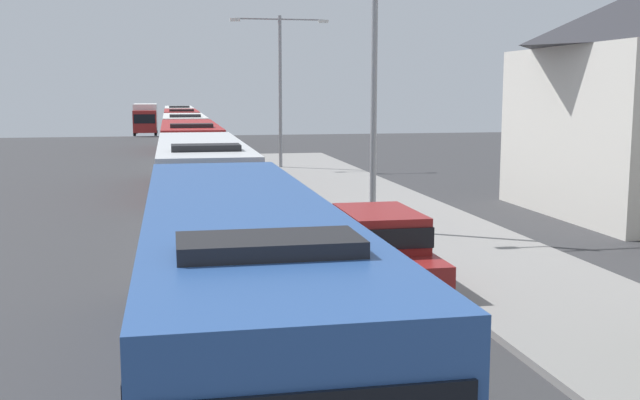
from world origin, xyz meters
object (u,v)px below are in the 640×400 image
at_px(bus_rear, 181,128).
at_px(box_truck_oncoming, 145,118).
at_px(white_suv, 380,249).
at_px(bus_middle, 190,154).
at_px(bus_tail_end, 179,122).
at_px(bus_fourth_in_line, 185,138).
at_px(bus_lead, 239,296).
at_px(streetlamp_mid, 374,62).
at_px(bus_second_in_line, 202,187).
at_px(streetlamp_far, 280,76).

xyz_separation_m(bus_rear, box_truck_oncoming, (-3.30, 21.61, 0.01)).
height_order(bus_rear, white_suv, bus_rear).
xyz_separation_m(bus_middle, bus_rear, (-0.00, 24.21, -0.00)).
bearing_deg(bus_tail_end, bus_fourth_in_line, -90.00).
height_order(bus_fourth_in_line, box_truck_oncoming, bus_fourth_in_line).
bearing_deg(bus_fourth_in_line, bus_rear, 90.00).
height_order(bus_lead, bus_tail_end, same).
height_order(bus_middle, box_truck_oncoming, bus_middle).
relative_size(bus_fourth_in_line, box_truck_oncoming, 1.52).
distance_m(bus_fourth_in_line, bus_rear, 12.15).
distance_m(bus_lead, bus_rear, 49.12).
xyz_separation_m(bus_fourth_in_line, white_suv, (3.70, -31.19, -0.66)).
bearing_deg(bus_rear, box_truck_oncoming, 98.69).
bearing_deg(bus_tail_end, white_suv, -86.17).
distance_m(bus_lead, streetlamp_mid, 14.32).
distance_m(bus_tail_end, box_truck_oncoming, 10.27).
height_order(bus_fourth_in_line, streetlamp_mid, streetlamp_mid).
relative_size(bus_lead, bus_tail_end, 1.03).
distance_m(bus_second_in_line, box_truck_oncoming, 58.40).
distance_m(white_suv, streetlamp_far, 27.86).
distance_m(bus_second_in_line, bus_tail_end, 48.57).
bearing_deg(streetlamp_mid, bus_second_in_line, -176.90).
distance_m(bus_lead, box_truck_oncoming, 70.81).
bearing_deg(streetlamp_far, bus_middle, -122.95).
xyz_separation_m(bus_fourth_in_line, streetlamp_far, (5.40, -3.73, 3.69)).
bearing_deg(bus_second_in_line, streetlamp_mid, 3.10).
height_order(bus_fourth_in_line, bus_rear, same).
bearing_deg(white_suv, box_truck_oncoming, 96.15).
height_order(bus_middle, white_suv, bus_middle).
relative_size(bus_rear, bus_tail_end, 0.98).
height_order(bus_tail_end, box_truck_oncoming, bus_tail_end).
xyz_separation_m(bus_lead, bus_rear, (-0.00, 49.12, -0.00)).
bearing_deg(white_suv, bus_lead, -122.63).
distance_m(white_suv, streetlamp_mid, 8.40).
distance_m(bus_second_in_line, streetlamp_far, 21.81).
bearing_deg(white_suv, streetlamp_mid, 76.25).
relative_size(bus_tail_end, streetlamp_far, 1.31).
xyz_separation_m(bus_second_in_line, streetlamp_mid, (5.40, 0.29, 3.75)).
xyz_separation_m(bus_tail_end, streetlamp_far, (5.40, -27.76, 3.69)).
bearing_deg(bus_rear, bus_tail_end, 90.00).
height_order(box_truck_oncoming, streetlamp_mid, streetlamp_mid).
bearing_deg(white_suv, bus_rear, 94.88).
xyz_separation_m(bus_fourth_in_line, box_truck_oncoming, (-3.30, 33.76, 0.01)).
height_order(bus_fourth_in_line, bus_tail_end, same).
bearing_deg(white_suv, streetlamp_far, 86.46).
height_order(bus_second_in_line, white_suv, bus_second_in_line).
bearing_deg(bus_lead, streetlamp_mid, 67.01).
xyz_separation_m(bus_lead, bus_middle, (-0.00, 24.91, -0.00)).
bearing_deg(streetlamp_far, bus_lead, -99.22).
height_order(bus_fourth_in_line, white_suv, bus_fourth_in_line).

